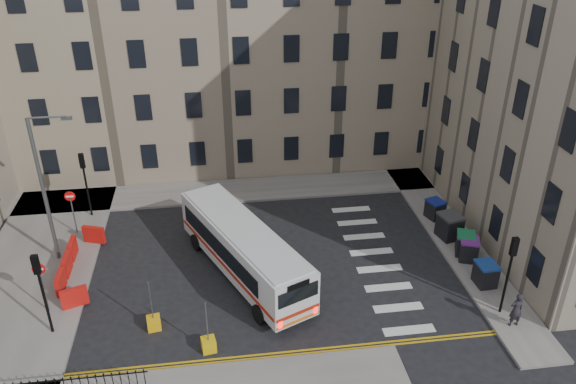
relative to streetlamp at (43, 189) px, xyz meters
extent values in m
plane|color=black|center=(13.00, -2.00, -4.34)|extent=(120.00, 120.00, 0.00)
cube|color=slate|center=(7.00, 6.60, -4.26)|extent=(36.00, 3.20, 0.15)
cube|color=slate|center=(22.00, 2.00, -4.26)|extent=(2.40, 26.00, 0.15)
cube|color=slate|center=(-1.00, -1.00, -4.26)|extent=(6.00, 22.00, 0.15)
cube|color=gray|center=(6.00, 13.50, 3.66)|extent=(38.00, 10.50, 16.00)
cylinder|color=black|center=(21.60, -7.50, -2.59)|extent=(0.12, 0.12, 3.20)
cube|color=black|center=(21.60, -7.50, -0.54)|extent=(0.28, 0.22, 0.90)
cylinder|color=black|center=(1.00, 4.50, -2.59)|extent=(0.12, 0.12, 3.20)
cube|color=black|center=(1.00, 4.50, -0.54)|extent=(0.28, 0.22, 0.90)
cylinder|color=black|center=(1.00, -6.00, -2.59)|extent=(0.12, 0.12, 3.20)
cube|color=black|center=(1.00, -6.00, -0.54)|extent=(0.28, 0.22, 0.90)
cylinder|color=#595B5E|center=(0.00, 0.00, -0.19)|extent=(0.20, 0.20, 8.00)
cube|color=#595B5E|center=(0.00, 0.00, 3.88)|extent=(0.50, 0.22, 0.14)
cylinder|color=#595B5E|center=(0.50, 2.50, -2.99)|extent=(0.08, 0.08, 2.40)
cube|color=red|center=(0.50, 2.50, -1.49)|extent=(0.60, 0.04, 0.60)
cylinder|color=#595B5E|center=(0.50, -4.50, -2.99)|extent=(0.08, 0.08, 2.40)
cube|color=red|center=(0.50, -4.50, -1.49)|extent=(0.60, 0.04, 0.60)
cube|color=red|center=(0.80, -3.00, -3.69)|extent=(0.25, 1.25, 1.00)
cube|color=red|center=(0.80, -1.50, -3.69)|extent=(0.25, 1.25, 1.00)
cube|color=red|center=(0.80, 0.00, -3.69)|extent=(0.25, 1.25, 1.00)
cube|color=red|center=(1.70, 1.30, -3.69)|extent=(1.26, 0.66, 1.00)
cube|color=red|center=(1.70, -4.30, -3.69)|extent=(1.26, 0.66, 1.00)
cube|color=black|center=(1.75, -10.20, -3.07)|extent=(7.80, 0.04, 0.04)
cube|color=silver|center=(9.87, -2.69, -2.70)|extent=(6.33, 10.35, 2.34)
cube|color=black|center=(8.60, -2.74, -2.51)|extent=(3.41, 7.54, 0.94)
cube|color=black|center=(10.75, -1.78, -2.51)|extent=(3.41, 7.54, 0.94)
cube|color=black|center=(7.76, 2.02, -2.47)|extent=(1.90, 0.89, 1.03)
cube|color=black|center=(11.97, -7.40, -2.23)|extent=(1.90, 0.89, 0.75)
cube|color=#A4200E|center=(8.78, -3.17, -3.26)|extent=(4.16, 9.24, 0.17)
cube|color=#A4200E|center=(10.95, -2.21, -3.26)|extent=(4.16, 9.24, 0.17)
cube|color=#FF0C0C|center=(11.12, -7.79, -3.50)|extent=(0.21, 0.13, 0.37)
cube|color=#FF0C0C|center=(12.83, -7.02, -3.50)|extent=(0.21, 0.13, 0.37)
cylinder|color=black|center=(7.39, -0.01, -3.87)|extent=(0.62, 0.96, 0.94)
cylinder|color=black|center=(9.52, 0.95, -3.87)|extent=(0.62, 0.96, 0.94)
cylinder|color=black|center=(10.29, -6.50, -3.87)|extent=(0.62, 0.96, 0.94)
cylinder|color=black|center=(12.42, -5.54, -3.87)|extent=(0.62, 0.96, 0.94)
cube|color=black|center=(21.79, -5.38, -3.63)|extent=(0.96, 1.10, 1.10)
cube|color=navy|center=(21.79, -5.38, -3.02)|extent=(1.01, 1.15, 0.12)
cube|color=black|center=(21.88, -3.16, -3.63)|extent=(1.25, 1.33, 1.12)
cube|color=#66207A|center=(21.88, -3.16, -3.01)|extent=(1.31, 1.39, 0.12)
cube|color=black|center=(21.91, -2.64, -3.63)|extent=(1.26, 1.34, 1.12)
cube|color=#186C3F|center=(21.91, -2.64, -3.01)|extent=(1.32, 1.40, 0.12)
cube|color=black|center=(21.70, -0.92, -3.53)|extent=(1.33, 1.46, 1.31)
cube|color=#343436|center=(21.70, -0.92, -2.81)|extent=(1.40, 1.52, 0.14)
cube|color=black|center=(21.71, 1.30, -3.67)|extent=(1.14, 1.22, 1.04)
cube|color=navy|center=(21.71, 1.30, -3.09)|extent=(1.19, 1.28, 0.11)
imported|color=black|center=(21.74, -8.47, -3.31)|extent=(0.66, 0.45, 1.76)
cube|color=#E9A90C|center=(5.50, -6.25, -4.04)|extent=(0.69, 0.69, 0.60)
cube|color=gold|center=(7.96, -8.00, -4.04)|extent=(0.69, 0.69, 0.60)
camera|label=1|loc=(8.83, -26.65, 13.20)|focal=35.00mm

